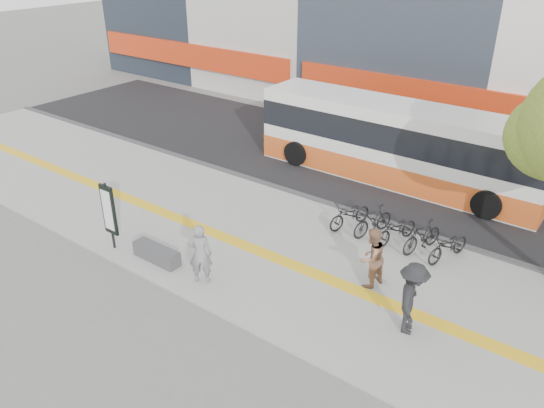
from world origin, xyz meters
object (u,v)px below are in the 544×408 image
Objects in this scene: seated_woman at (200,254)px; bench at (157,254)px; signboard at (109,211)px; pedestrian_dark at (412,299)px; bus at (397,145)px; pedestrian_tan at (371,258)px.

bench is at bearing -33.73° from seated_woman.
bench is 0.89× the size of seated_woman.
signboard reaches higher than pedestrian_dark.
bus is 6.38× the size of pedestrian_tan.
pedestrian_tan is at bearing -179.97° from seated_woman.
signboard is at bearing -52.79° from pedestrian_tan.
bus is at bearing 64.93° from signboard.
bench is 0.73× the size of signboard.
bench is at bearing 10.81° from signboard.
bus is 6.23× the size of seated_woman.
pedestrian_tan is at bearing 25.31° from bench.
seated_woman is at bearing 5.55° from signboard.
pedestrian_dark is (1.64, -1.14, 0.08)m from pedestrian_tan.
signboard reaches higher than seated_woman.
pedestrian_dark is (7.28, 1.52, 0.73)m from bench.
signboard is 1.23× the size of seated_woman.
bus is at bearing -145.19° from pedestrian_tan.
pedestrian_tan is (2.55, -7.04, -0.50)m from bus.
seated_woman is (3.40, 0.33, -0.39)m from signboard.
bench is at bearing -49.80° from pedestrian_tan.
pedestrian_dark is (8.88, 1.83, -0.33)m from signboard.
pedestrian_dark is at bearing -62.85° from bus.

